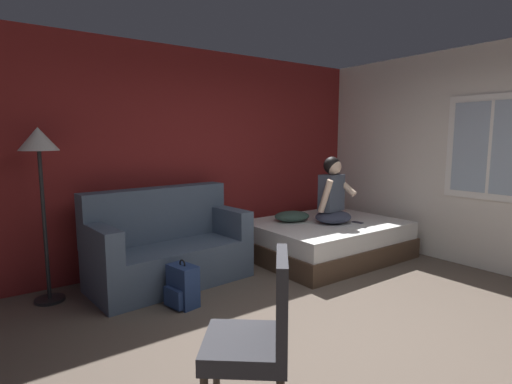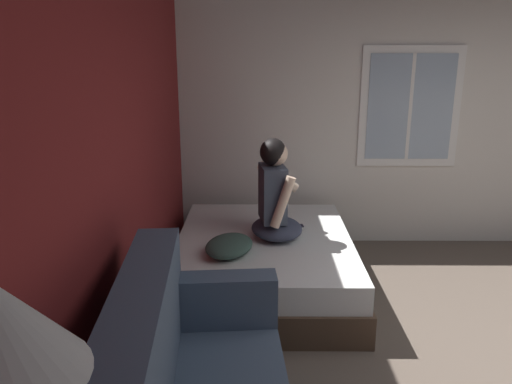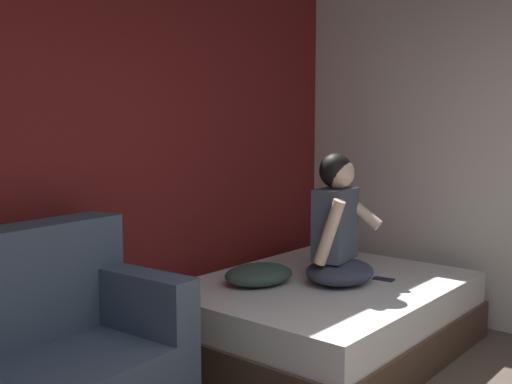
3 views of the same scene
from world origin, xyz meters
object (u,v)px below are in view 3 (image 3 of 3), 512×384
at_px(throw_pillow, 259,274).
at_px(cell_phone, 384,279).
at_px(bed, 324,315).
at_px(person_seated, 338,231).

xyz_separation_m(throw_pillow, cell_phone, (0.65, -0.58, -0.07)).
relative_size(bed, person_seated, 2.26).
relative_size(bed, throw_pillow, 4.13).
bearing_deg(throw_pillow, cell_phone, -41.73).
bearing_deg(person_seated, cell_phone, -36.57).
height_order(bed, cell_phone, cell_phone).
height_order(person_seated, throw_pillow, person_seated).
relative_size(bed, cell_phone, 13.75).
height_order(throw_pillow, cell_phone, throw_pillow).
distance_m(person_seated, cell_phone, 0.49).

